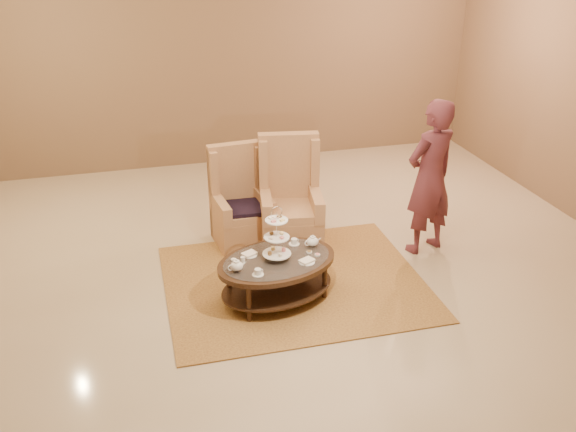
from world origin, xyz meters
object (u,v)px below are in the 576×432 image
object	(u,v)px
person	(430,178)
armchair_right	(290,209)
tea_table	(277,266)
armchair_left	(240,210)

from	to	relation	value
person	armchair_right	bearing A→B (deg)	-39.64
armchair_right	person	distance (m)	1.66
tea_table	person	bearing A→B (deg)	2.88
armchair_left	tea_table	bearing A→B (deg)	-91.42
tea_table	armchair_left	bearing A→B (deg)	79.54
tea_table	armchair_right	bearing A→B (deg)	54.20
tea_table	armchair_left	xyz separation A→B (m)	(-0.10, 1.39, 0.02)
armchair_left	armchair_right	distance (m)	0.60
tea_table	person	world-z (taller)	person
armchair_right	person	size ratio (longest dim) A/B	0.72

